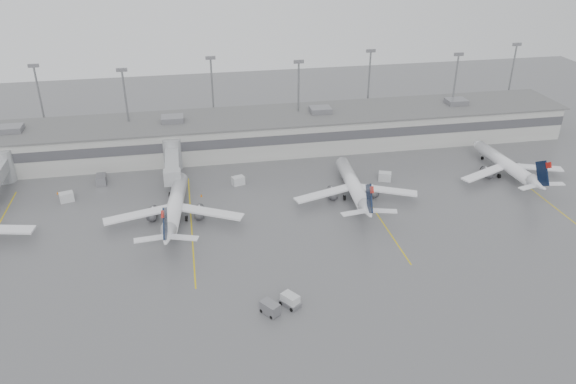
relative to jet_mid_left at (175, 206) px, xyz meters
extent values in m
plane|color=#58585A|center=(20.26, -26.21, -2.90)|extent=(260.00, 260.00, 0.00)
cube|color=#A9A9A4|center=(20.26, 31.79, 1.10)|extent=(150.00, 16.00, 8.00)
cube|color=#47474C|center=(20.26, 23.74, 2.10)|extent=(150.00, 0.15, 2.20)
cube|color=#606060|center=(20.26, 31.79, 5.15)|extent=(152.00, 17.00, 0.30)
cube|color=slate|center=(-34.74, 31.79, 5.90)|extent=(5.00, 4.00, 1.30)
cube|color=slate|center=(70.26, 31.79, 5.90)|extent=(5.00, 4.00, 1.30)
cylinder|color=gray|center=(-29.74, 41.29, 7.10)|extent=(0.44, 0.44, 20.00)
cube|color=slate|center=(-29.74, 41.29, 17.30)|extent=(2.40, 0.50, 0.80)
cylinder|color=gray|center=(-9.74, 33.79, 7.10)|extent=(0.44, 0.44, 20.00)
cube|color=slate|center=(-9.74, 33.79, 17.30)|extent=(2.40, 0.50, 0.80)
cylinder|color=gray|center=(10.26, 41.29, 7.10)|extent=(0.44, 0.44, 20.00)
cube|color=slate|center=(10.26, 41.29, 17.30)|extent=(2.40, 0.50, 0.80)
cylinder|color=gray|center=(30.26, 33.79, 7.10)|extent=(0.44, 0.44, 20.00)
cube|color=slate|center=(30.26, 33.79, 17.30)|extent=(2.40, 0.50, 0.80)
cylinder|color=gray|center=(50.26, 41.29, 7.10)|extent=(0.44, 0.44, 20.00)
cube|color=slate|center=(50.26, 41.29, 17.30)|extent=(2.40, 0.50, 0.80)
cylinder|color=gray|center=(70.26, 33.79, 7.10)|extent=(0.44, 0.44, 20.00)
cube|color=slate|center=(70.26, 33.79, 17.30)|extent=(2.40, 0.50, 0.80)
cylinder|color=gray|center=(90.26, 41.29, 7.10)|extent=(0.44, 0.44, 20.00)
cube|color=slate|center=(90.26, 41.29, 17.30)|extent=(2.40, 0.50, 0.80)
cylinder|color=#96989B|center=(-35.24, 23.79, 0.60)|extent=(4.00, 4.00, 7.00)
cylinder|color=#96989B|center=(-0.24, 23.79, 0.60)|extent=(4.00, 4.00, 7.00)
cube|color=#96989B|center=(-0.24, 17.29, 1.40)|extent=(2.80, 13.00, 2.60)
cube|color=#96989B|center=(-0.24, 9.79, 1.40)|extent=(3.40, 2.40, 3.00)
cylinder|color=gray|center=(-0.24, 9.79, -1.50)|extent=(0.70, 0.70, 2.80)
cube|color=black|center=(-0.24, 9.79, -2.55)|extent=(2.20, 1.20, 0.70)
cube|color=#DABC0C|center=(2.76, -2.21, -2.89)|extent=(0.25, 40.00, 0.01)
cube|color=#DABC0C|center=(37.76, -2.21, -2.89)|extent=(0.25, 40.00, 0.01)
cube|color=#DABC0C|center=(72.76, -2.21, -2.89)|extent=(0.25, 40.00, 0.01)
cylinder|color=white|center=(0.16, 1.38, -0.06)|extent=(5.22, 21.03, 2.84)
cone|color=white|center=(1.51, 13.05, -0.06)|extent=(3.13, 2.96, 2.84)
cone|color=white|center=(-1.29, -11.14, 0.32)|extent=(3.37, 5.03, 2.84)
cube|color=white|center=(-6.73, -0.49, -0.82)|extent=(12.56, 4.85, 0.33)
cube|color=white|center=(6.44, -2.01, -0.82)|extent=(12.23, 7.37, 0.33)
cube|color=black|center=(-1.34, -11.61, 3.07)|extent=(0.90, 5.33, 6.20)
cube|color=#AD140D|center=(-1.48, -12.83, 5.53)|extent=(0.50, 1.94, 1.80)
cylinder|color=black|center=(1.14, 9.85, -2.47)|extent=(0.43, 0.89, 0.85)
cylinder|color=black|center=(-2.03, -0.27, -2.38)|extent=(0.54, 1.08, 1.04)
cylinder|color=black|center=(1.92, -0.73, -2.38)|extent=(0.54, 1.08, 1.04)
cylinder|color=white|center=(35.27, 3.66, -0.15)|extent=(4.00, 20.32, 2.75)
cone|color=white|center=(35.98, 15.02, -0.15)|extent=(2.91, 2.74, 2.75)
cone|color=white|center=(34.52, -8.52, 0.22)|extent=(3.03, 4.75, 2.75)
cube|color=white|center=(28.70, 1.49, -0.88)|extent=(12.15, 5.29, 0.32)
cube|color=white|center=(41.52, 0.70, -0.88)|extent=(11.97, 6.60, 0.32)
cube|color=black|center=(34.49, -8.98, 2.88)|extent=(0.59, 5.18, 6.00)
cube|color=#AD140D|center=(34.41, -10.17, 5.27)|extent=(0.39, 1.87, 1.74)
cylinder|color=black|center=(35.78, 11.91, -2.49)|extent=(0.37, 0.84, 0.83)
cylinder|color=black|center=(33.23, 1.95, -2.40)|extent=(0.47, 1.03, 1.01)
cylinder|color=black|center=(37.08, 1.71, -2.40)|extent=(0.47, 1.03, 1.01)
cylinder|color=white|center=(70.62, 7.48, -0.24)|extent=(3.82, 19.66, 2.66)
cone|color=white|center=(69.96, 18.48, -0.24)|extent=(2.81, 2.64, 2.66)
cone|color=white|center=(71.31, -4.31, 0.12)|extent=(2.92, 4.59, 2.66)
cube|color=white|center=(64.56, 4.63, -0.95)|extent=(11.59, 6.36, 0.31)
cube|color=white|center=(76.97, 5.37, -0.95)|extent=(11.75, 5.15, 0.31)
cube|color=black|center=(71.34, -4.75, 2.70)|extent=(0.56, 5.01, 5.81)
cube|color=#AD140D|center=(71.41, -5.90, 5.00)|extent=(0.37, 1.81, 1.69)
cylinder|color=black|center=(70.14, 15.46, -2.50)|extent=(0.36, 0.82, 0.80)
cylinder|color=black|center=(68.86, 5.60, -2.41)|extent=(0.46, 1.00, 0.98)
cylinder|color=black|center=(72.58, 5.82, -2.41)|extent=(0.46, 1.00, 0.98)
cube|color=silver|center=(16.29, -28.84, -1.93)|extent=(2.81, 3.04, 1.93)
cube|color=slate|center=(16.29, -28.84, -2.52)|extent=(3.23, 3.51, 0.75)
cylinder|color=black|center=(14.97, -28.46, -2.60)|extent=(0.54, 0.63, 0.60)
cylinder|color=black|center=(16.37, -27.47, -2.60)|extent=(0.54, 0.63, 0.60)
cylinder|color=black|center=(16.21, -30.21, -2.60)|extent=(0.54, 0.63, 0.60)
cylinder|color=black|center=(17.61, -29.22, -2.60)|extent=(0.54, 0.63, 0.60)
cube|color=slate|center=(13.09, -30.04, -1.93)|extent=(3.00, 3.29, 1.74)
cylinder|color=black|center=(11.91, -29.62, -2.61)|extent=(0.52, 0.60, 0.57)
cylinder|color=black|center=(14.27, -30.46, -2.61)|extent=(0.52, 0.60, 0.57)
cube|color=silver|center=(-21.24, 11.62, -1.96)|extent=(3.05, 2.45, 1.88)
cube|color=silver|center=(13.09, 12.86, -2.01)|extent=(2.92, 2.38, 1.79)
cube|color=silver|center=(44.12, 9.02, -1.97)|extent=(3.10, 2.59, 1.87)
cube|color=slate|center=(-15.30, 18.50, -1.91)|extent=(2.11, 3.25, 1.98)
cone|color=orange|center=(-23.71, 15.21, -2.59)|extent=(0.39, 0.39, 0.61)
cone|color=orange|center=(5.12, 8.66, -2.60)|extent=(0.38, 0.38, 0.61)
cone|color=orange|center=(35.77, 11.35, -2.54)|extent=(0.45, 0.45, 0.71)
cone|color=orange|center=(75.40, 11.15, -2.54)|extent=(0.45, 0.45, 0.72)
camera|label=1|loc=(3.79, -93.58, 49.40)|focal=35.00mm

